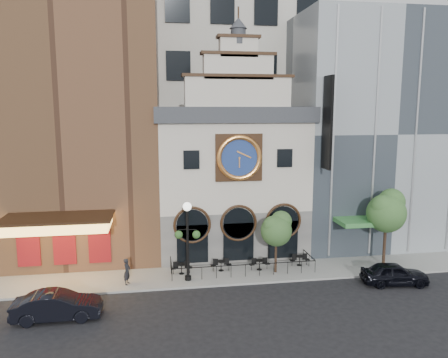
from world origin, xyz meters
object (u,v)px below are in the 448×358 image
bistro_0 (181,268)px  tree_left (277,228)px  tree_right (387,210)px  pedestrian (127,271)px  bistro_1 (221,265)px  car_right (395,274)px  lamppost (188,232)px  bistro_2 (259,264)px  bistro_3 (300,260)px  car_left (57,306)px

bistro_0 → tree_left: (6.99, -0.71, 2.91)m
tree_right → pedestrian: bearing=-177.7°
pedestrian → tree_right: size_ratio=0.31×
bistro_1 → car_right: bearing=-19.5°
pedestrian → lamppost: size_ratio=0.33×
bistro_2 → tree_right: bearing=-2.5°
bistro_3 → tree_left: bearing=-154.8°
car_right → tree_left: bearing=74.9°
bistro_0 → bistro_2: 5.87m
bistro_0 → pedestrian: 4.09m
bistro_1 → lamppost: bearing=-151.5°
bistro_3 → tree_right: tree_right is taller
bistro_2 → pedestrian: 9.80m
bistro_2 → pedestrian: pedestrian is taller
bistro_3 → car_right: (5.48, -4.27, 0.16)m
car_right → lamppost: lamppost is taller
bistro_0 → bistro_1: 2.98m
pedestrian → lamppost: bearing=-71.3°
lamppost → tree_right: bearing=10.6°
bistro_0 → tree_left: 7.61m
pedestrian → tree_left: 11.12m
bistro_1 → bistro_3: same height
bistro_1 → bistro_3: size_ratio=1.00×
bistro_0 → tree_right: bearing=-2.0°
bistro_0 → car_right: size_ratio=0.35×
bistro_3 → car_left: (-16.77, -5.90, 0.22)m
bistro_2 → bistro_1: bearing=174.7°
bistro_2 → tree_left: bearing=-28.4°
bistro_0 → bistro_2: (5.87, -0.11, 0.00)m
car_left → pedestrian: (3.75, 4.26, 0.25)m
car_left → bistro_0: bearing=-54.5°
bistro_0 → car_left: size_ratio=0.31×
car_right → tree_right: 5.20m
bistro_1 → lamppost: (-2.59, -1.41, 3.04)m
bistro_1 → car_left: (-10.57, -5.75, 0.22)m
bistro_2 → car_right: (8.79, -3.85, 0.16)m
bistro_1 → bistro_3: 6.20m
bistro_1 → tree_right: size_ratio=0.26×
tree_left → car_right: bearing=-23.0°
bistro_1 → car_right: 12.38m
bistro_1 → pedestrian: pedestrian is taller
bistro_2 → tree_right: 10.65m
car_left → tree_left: 15.61m
pedestrian → lamppost: (4.23, 0.08, 2.57)m
car_right → lamppost: size_ratio=0.81×
bistro_2 → car_left: 14.53m
bistro_3 → tree_left: (-2.19, -1.03, 2.91)m
car_left → car_right: bearing=-86.7°
car_right → car_left: bearing=102.0°
bistro_2 → car_right: size_ratio=0.35×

